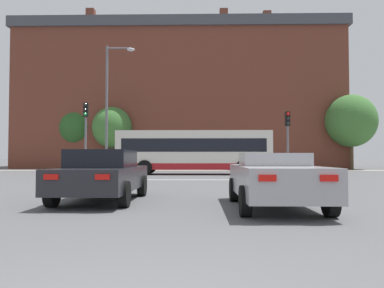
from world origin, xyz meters
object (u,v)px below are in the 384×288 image
Objects in this scene: car_roadster_right at (275,179)px; street_lamp_junction at (111,98)px; car_saloon_left at (103,175)px; bus_crossing_lead at (194,151)px; traffic_light_near_right at (288,133)px; pedestrian_waiting at (229,158)px; traffic_light_near_left at (86,128)px.

car_roadster_right is 0.52× the size of street_lamp_junction.
bus_crossing_lead reaches higher than car_saloon_left.
traffic_light_near_right is 2.03× the size of pedestrian_waiting.
bus_crossing_lead reaches higher than pedestrian_waiting.
street_lamp_junction is at bearing 165.14° from traffic_light_near_right.
pedestrian_waiting is (0.87, 24.79, 0.40)m from car_roadster_right.
bus_crossing_lead is at bearing 134.12° from traffic_light_near_right.
car_roadster_right is 1.16× the size of traffic_light_near_right.
traffic_light_near_right is (5.29, -5.45, 0.92)m from bus_crossing_lead.
pedestrian_waiting is at bearing 77.62° from car_saloon_left.
bus_crossing_lead is 6.77m from street_lamp_junction.
pedestrian_waiting is at bearing -22.02° from bus_crossing_lead.
pedestrian_waiting is (5.34, 23.48, 0.36)m from car_saloon_left.
car_roadster_right is 16.91m from street_lamp_junction.
traffic_light_near_left is 2.33× the size of pedestrian_waiting.
traffic_light_near_left reaches higher than pedestrian_waiting.
pedestrian_waiting reaches higher than car_saloon_left.
car_roadster_right is at bearing -172.77° from bus_crossing_lead.
street_lamp_junction reaches higher than car_roadster_right.
car_saloon_left is 14.24m from street_lamp_junction.
car_saloon_left is 13.05m from traffic_light_near_right.
car_roadster_right is at bearing 87.42° from pedestrian_waiting.
bus_crossing_lead is (-2.19, 17.23, 0.92)m from car_roadster_right.
car_roadster_right is 24.81m from pedestrian_waiting.
traffic_light_near_left is (-6.06, -5.23, 1.27)m from bus_crossing_lead.
bus_crossing_lead is 2.85× the size of traffic_light_near_right.
traffic_light_near_left is (-8.25, 12.00, 2.19)m from car_roadster_right.
traffic_light_near_left is at bearing 130.79° from bus_crossing_lead.
car_roadster_right is 2.35× the size of pedestrian_waiting.
street_lamp_junction is at bearing 103.02° from car_saloon_left.
car_saloon_left is 24.08m from pedestrian_waiting.
traffic_light_near_left reaches higher than car_saloon_left.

